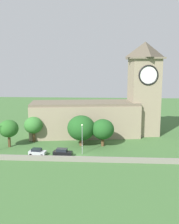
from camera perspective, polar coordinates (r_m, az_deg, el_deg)
ground_plane at (r=77.37m, az=-1.06°, el=-5.75°), size 200.00×200.00×0.00m
church at (r=80.33m, az=3.35°, el=0.85°), size 39.97×16.23×27.97m
quay_barrier at (r=59.45m, az=-2.58°, el=-10.11°), size 48.56×0.70×1.13m
car_silver at (r=64.48m, az=-11.21°, el=-8.43°), size 4.20×2.55×1.63m
car_black at (r=62.91m, az=-5.85°, el=-8.65°), size 4.60×2.42×1.83m
streetlamp_west_mid at (r=62.79m, az=-1.59°, el=-4.86°), size 0.44×0.44×7.38m
tree_churchyard at (r=74.70m, az=-12.01°, el=-2.81°), size 5.13×5.13×7.07m
tree_by_tower at (r=69.27m, az=2.89°, el=-3.76°), size 5.94×5.94×7.24m
tree_riverside_east at (r=71.48m, az=-17.06°, el=-3.46°), size 5.05×5.05×7.21m
tree_riverside_west at (r=69.67m, az=-1.80°, el=-3.47°), size 7.35×7.35×8.11m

